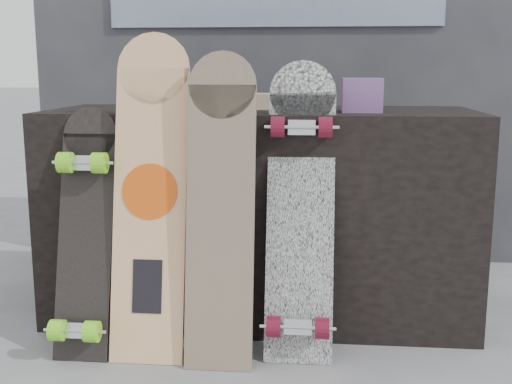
# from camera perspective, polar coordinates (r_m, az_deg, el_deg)

# --- Properties ---
(ground) EXTENTS (60.00, 60.00, 0.00)m
(ground) POSITION_cam_1_polar(r_m,az_deg,el_deg) (2.16, -0.78, -15.22)
(ground) COLOR slate
(ground) RESTS_ON ground
(vendor_table) EXTENTS (1.60, 0.60, 0.80)m
(vendor_table) POSITION_cam_1_polar(r_m,az_deg,el_deg) (2.50, 0.42, -1.85)
(vendor_table) COLOR black
(vendor_table) RESTS_ON ground
(booth) EXTENTS (2.40, 0.22, 2.20)m
(booth) POSITION_cam_1_polar(r_m,az_deg,el_deg) (3.29, 1.76, 13.51)
(booth) COLOR #323237
(booth) RESTS_ON ground
(merch_box_purple) EXTENTS (0.18, 0.12, 0.10)m
(merch_box_purple) POSITION_cam_1_polar(r_m,az_deg,el_deg) (2.54, -6.41, 8.53)
(merch_box_purple) COLOR #663C7C
(merch_box_purple) RESTS_ON vendor_table
(merch_box_small) EXTENTS (0.14, 0.14, 0.12)m
(merch_box_small) POSITION_cam_1_polar(r_m,az_deg,el_deg) (2.34, 9.38, 8.50)
(merch_box_small) COLOR #663C7C
(merch_box_small) RESTS_ON vendor_table
(merch_box_flat) EXTENTS (0.22, 0.10, 0.06)m
(merch_box_flat) POSITION_cam_1_polar(r_m,az_deg,el_deg) (2.48, -1.01, 8.08)
(merch_box_flat) COLOR #D1B78C
(merch_box_flat) RESTS_ON vendor_table
(longboard_geisha) EXTENTS (0.24, 0.26, 1.08)m
(longboard_geisha) POSITION_cam_1_polar(r_m,az_deg,el_deg) (2.15, -9.36, 0.46)
(longboard_geisha) COLOR beige
(longboard_geisha) RESTS_ON ground
(longboard_celtic) EXTENTS (0.22, 0.20, 1.01)m
(longboard_celtic) POSITION_cam_1_polar(r_m,az_deg,el_deg) (2.06, -3.16, -0.74)
(longboard_celtic) COLOR tan
(longboard_celtic) RESTS_ON ground
(longboard_cascadia) EXTENTS (0.22, 0.32, 0.98)m
(longboard_cascadia) POSITION_cam_1_polar(r_m,az_deg,el_deg) (2.13, 3.98, -1.24)
(longboard_cascadia) COLOR white
(longboard_cascadia) RESTS_ON ground
(skateboard_dark) EXTENTS (0.19, 0.30, 0.83)m
(skateboard_dark) POSITION_cam_1_polar(r_m,az_deg,el_deg) (2.22, -15.03, -3.34)
(skateboard_dark) COLOR black
(skateboard_dark) RESTS_ON ground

